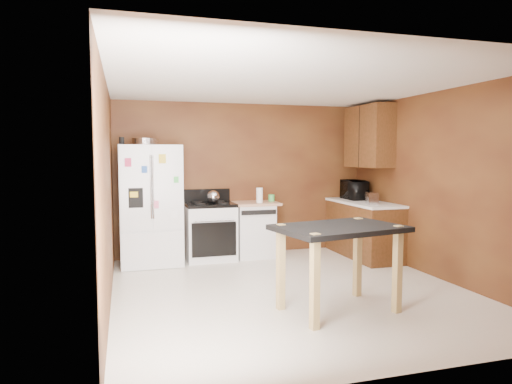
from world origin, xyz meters
name	(u,v)px	position (x,y,z in m)	size (l,w,h in m)	color
floor	(291,291)	(0.00, 0.00, 0.00)	(4.50, 4.50, 0.00)	silver
ceiling	(292,83)	(0.00, 0.00, 2.50)	(4.50, 4.50, 0.00)	white
wall_back	(244,179)	(0.00, 2.25, 1.25)	(4.20, 4.20, 0.00)	brown
wall_front	(400,211)	(0.00, -2.25, 1.25)	(4.20, 4.20, 0.00)	brown
wall_left	(108,193)	(-2.10, 0.00, 1.25)	(4.50, 4.50, 0.00)	brown
wall_right	(440,185)	(2.10, 0.00, 1.25)	(4.50, 4.50, 0.00)	brown
roasting_pan	(145,142)	(-1.61, 1.88, 1.85)	(0.40, 0.40, 0.10)	silver
pen_cup	(122,141)	(-1.95, 1.77, 1.86)	(0.07, 0.07, 0.11)	black
kettle	(213,197)	(-0.59, 1.89, 1.00)	(0.20, 0.20, 0.20)	silver
paper_towel	(259,195)	(0.14, 1.82, 1.01)	(0.10, 0.10, 0.24)	white
green_canister	(271,198)	(0.40, 2.00, 0.95)	(0.10, 0.10, 0.11)	green
toaster	(372,198)	(1.73, 1.09, 0.99)	(0.15, 0.25, 0.18)	silver
microwave	(354,191)	(1.83, 1.83, 1.05)	(0.53, 0.36, 0.29)	black
refrigerator	(151,205)	(-1.55, 1.86, 0.90)	(0.90, 0.80, 1.80)	white
gas_range	(210,231)	(-0.64, 1.92, 0.46)	(0.76, 0.68, 1.10)	white
dishwasher	(253,229)	(0.08, 1.95, 0.45)	(0.78, 0.63, 0.89)	white
right_cabinets	(365,201)	(1.84, 1.48, 0.91)	(0.63, 1.58, 2.45)	brown
island	(339,239)	(0.23, -0.82, 0.78)	(1.43, 1.09, 0.92)	black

